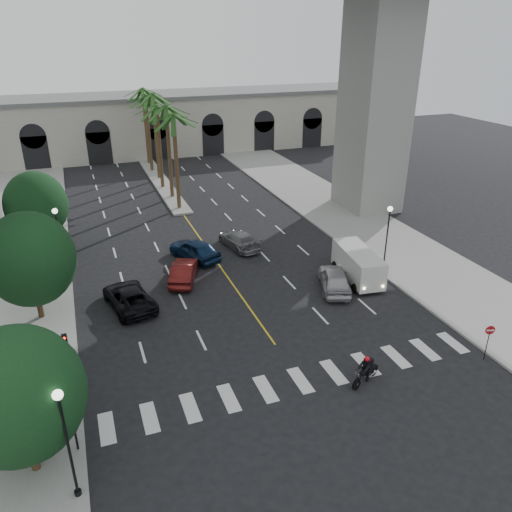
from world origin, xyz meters
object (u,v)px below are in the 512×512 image
Objects in this scene: traffic_signal_near at (70,407)px; car_d at (239,240)px; pedestrian_a at (1,363)px; lamp_post_left_near at (66,436)px; do_not_enter_sign at (489,335)px; lamp_post_right at (387,234)px; lamp_post_left_far at (59,236)px; car_a at (335,279)px; car_e at (194,249)px; car_c at (129,297)px; cargo_van at (358,264)px; motorcycle_rider at (367,370)px; car_b at (184,272)px; traffic_signal_far at (67,354)px; pedestrian_b at (12,337)px.

traffic_signal_near is 23.54m from car_d.
lamp_post_left_near is at bearing -96.32° from pedestrian_a.
lamp_post_right is at bearing 103.78° from do_not_enter_sign.
lamp_post_left_near is 25.71m from car_d.
pedestrian_a is at bearing 25.17° from car_d.
lamp_post_left_far reaches higher than do_not_enter_sign.
traffic_signal_near reaches higher than car_a.
do_not_enter_sign is at bearing -94.49° from lamp_post_right.
lamp_post_left_near is at bearing 40.12° from car_e.
car_d is at bearing -156.67° from car_c.
car_c is 16.50m from cargo_van.
car_c is (-10.67, 12.32, 0.01)m from motorcycle_rider.
car_b is (-14.59, 3.97, -2.46)m from lamp_post_right.
car_d is at bearing 132.87° from cargo_van.
lamp_post_left_far reaches higher than pedestrian_a.
traffic_signal_far is 21.17m from cargo_van.
traffic_signal_near is at bearing -70.22° from pedestrian_b.
car_c is at bearing 22.62° from pedestrian_b.
traffic_signal_far is 0.79× the size of car_b.
cargo_van reaches higher than pedestrian_b.
traffic_signal_near is 0.74× the size of car_e.
pedestrian_a is at bearing 133.96° from motorcycle_rider.
lamp_post_left_far is (0.00, 21.00, 0.00)m from lamp_post_left_near.
pedestrian_a is (-13.29, -11.25, 0.16)m from car_e.
car_a is 14.30m from car_c.
car_a is at bearing -26.76° from lamp_post_left_far.
traffic_signal_far reaches higher than do_not_enter_sign.
lamp_post_right is 23.62m from traffic_signal_far.
lamp_post_left_near reaches higher than car_c.
lamp_post_left_near and lamp_post_right have the same top height.
lamp_post_left_far is 14.52m from traffic_signal_far.
lamp_post_right reaches higher than pedestrian_a.
lamp_post_left_far is at bearing 90.00° from lamp_post_left_near.
pedestrian_b reaches higher than motorcycle_rider.
traffic_signal_near is 0.76× the size of car_a.
traffic_signal_far is at bearing -155.92° from cargo_van.
lamp_post_left_near is 1.16× the size of car_b.
motorcycle_rider is at bearing -47.78° from pedestrian_a.
traffic_signal_near is 22.66m from cargo_van.
do_not_enter_sign is (21.90, -19.45, -1.60)m from lamp_post_left_far.
traffic_signal_near is at bearing -155.18° from lamp_post_right.
motorcycle_rider is 19.31m from pedestrian_a.
lamp_post_left_near is 22.01m from do_not_enter_sign.
motorcycle_rider reaches higher than car_c.
lamp_post_right is (22.80, 13.00, 0.00)m from lamp_post_left_near.
lamp_post_left_near reaches higher than car_e.
traffic_signal_near is 12.75m from car_c.
pedestrian_a is (-7.32, -5.30, 0.26)m from car_c.
motorcycle_rider reaches higher than car_b.
pedestrian_a is 0.77× the size of do_not_enter_sign.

